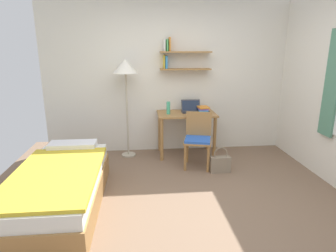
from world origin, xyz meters
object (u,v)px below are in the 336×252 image
Objects in this scene: bed at (60,187)px; water_bottle at (168,108)px; book_stack at (203,109)px; desk at (186,121)px; handbag at (220,163)px; standing_lamp at (125,71)px; desk_chair at (198,137)px; laptop at (191,109)px.

water_bottle reaches higher than bed.
water_bottle is 0.61m from book_stack.
desk is at bearing 41.66° from bed.
handbag is at bearing -45.62° from water_bottle.
book_stack is at bearing -0.85° from standing_lamp.
standing_lamp is 6.62× the size of book_stack.
water_bottle is at bearing 132.37° from desk_chair.
handbag is (0.11, -0.81, -0.66)m from book_stack.
water_bottle is (-0.42, 0.46, 0.38)m from desk_chair.
laptop is (1.82, 1.61, 0.56)m from bed.
standing_lamp is at bearing -178.03° from laptop.
handbag is (1.40, -0.82, -1.31)m from standing_lamp.
water_bottle is (-0.41, -0.13, 0.05)m from laptop.
standing_lamp is 4.90× the size of laptop.
desk is 4.68× the size of water_bottle.
water_bottle reaches higher than desk.
desk_chair reaches higher than handbag.
desk is at bearing -2.16° from standing_lamp.
standing_lamp reaches higher than bed.
handbag is at bearing -82.45° from book_stack.
standing_lamp is at bearing 65.21° from bed.
water_bottle is 1.24m from handbag.
laptop reaches higher than desk.
book_stack is at bearing 3.66° from desk.
desk is 0.23m from laptop.
desk_chair is 0.52m from handbag.
desk_chair is 0.52× the size of standing_lamp.
standing_lamp reaches higher than handbag.
handbag is (0.30, -0.27, -0.34)m from desk_chair.
desk reaches higher than bed.
handbag is at bearing -42.50° from desk_chair.
desk_chair is at bearing -26.66° from standing_lamp.
laptop is 1.13m from handbag.
water_bottle reaches higher than desk_chair.
desk is 3.96× the size of book_stack.
desk is at bearing 10.59° from water_bottle.
laptop is at bearing 91.12° from desk_chair.
desk_chair is at bearing -78.75° from desk.
desk_chair reaches higher than bed.
bed is 9.22× the size of water_bottle.
laptop is 1.60× the size of water_bottle.
water_bottle is at bearing -8.01° from standing_lamp.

